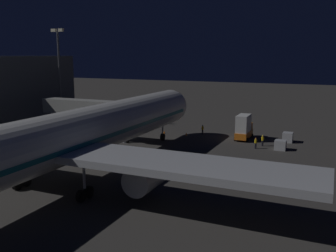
# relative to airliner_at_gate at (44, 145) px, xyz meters

# --- Properties ---
(ground_plane) EXTENTS (320.00, 320.00, 0.00)m
(ground_plane) POSITION_rel_airliner_at_gate_xyz_m (-0.00, -13.14, -5.43)
(ground_plane) COLOR #383533
(airliner_at_gate) EXTENTS (53.98, 71.18, 18.65)m
(airliner_at_gate) POSITION_rel_airliner_at_gate_xyz_m (0.00, 0.00, 0.00)
(airliner_at_gate) COLOR silver
(airliner_at_gate) RESTS_ON ground_plane
(jet_bridge) EXTENTS (18.70, 3.40, 7.05)m
(jet_bridge) POSITION_rel_airliner_at_gate_xyz_m (10.26, -24.53, 0.09)
(jet_bridge) COLOR #9E9E99
(jet_bridge) RESTS_ON ground_plane
(apron_floodlight_mast) EXTENTS (2.90, 0.50, 19.63)m
(apron_floodlight_mast) POSITION_rel_airliner_at_gate_xyz_m (25.50, -33.54, 5.86)
(apron_floodlight_mast) COLOR #59595E
(apron_floodlight_mast) RESTS_ON ground_plane
(cargo_truck_aft) EXTENTS (2.36, 5.67, 4.36)m
(cargo_truck_aft) POSITION_rel_airliner_at_gate_xyz_m (-12.52, -35.11, -3.29)
(cargo_truck_aft) COLOR orange
(cargo_truck_aft) RESTS_ON ground_plane
(baggage_container_near_belt) EXTENTS (1.69, 1.65, 1.50)m
(baggage_container_near_belt) POSITION_rel_airliner_at_gate_xyz_m (-19.39, -30.07, -4.67)
(baggage_container_near_belt) COLOR #B7BABF
(baggage_container_near_belt) RESTS_ON ground_plane
(baggage_container_spare) EXTENTS (1.62, 1.79, 1.64)m
(baggage_container_spare) POSITION_rel_airliner_at_gate_xyz_m (-19.78, -36.05, -4.61)
(baggage_container_spare) COLOR #B7BABF
(baggage_container_spare) RESTS_ON ground_plane
(ground_crew_near_nose_gear) EXTENTS (0.40, 0.40, 1.82)m
(ground_crew_near_nose_gear) POSITION_rel_airliner_at_gate_xyz_m (-16.42, -31.45, -4.42)
(ground_crew_near_nose_gear) COLOR black
(ground_crew_near_nose_gear) RESTS_ON ground_plane
(ground_crew_marshaller_fwd) EXTENTS (0.40, 0.40, 1.77)m
(ground_crew_marshaller_fwd) POSITION_rel_airliner_at_gate_xyz_m (-4.64, -36.23, -4.45)
(ground_crew_marshaller_fwd) COLOR black
(ground_crew_marshaller_fwd) RESTS_ON ground_plane
(ground_crew_under_port_wing) EXTENTS (0.40, 0.40, 1.75)m
(ground_crew_under_port_wing) POSITION_rel_airliner_at_gate_xyz_m (-15.76, -29.26, -4.46)
(ground_crew_under_port_wing) COLOR black
(ground_crew_under_port_wing) RESTS_ON ground_plane
(traffic_cone_nose_port) EXTENTS (0.36, 0.36, 0.55)m
(traffic_cone_nose_port) POSITION_rel_airliner_at_gate_xyz_m (-2.20, -34.21, -5.15)
(traffic_cone_nose_port) COLOR orange
(traffic_cone_nose_port) RESTS_ON ground_plane
(traffic_cone_nose_starboard) EXTENTS (0.36, 0.36, 0.55)m
(traffic_cone_nose_starboard) POSITION_rel_airliner_at_gate_xyz_m (2.20, -34.21, -5.15)
(traffic_cone_nose_starboard) COLOR orange
(traffic_cone_nose_starboard) RESTS_ON ground_plane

